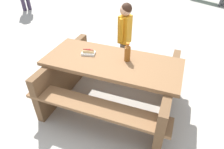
{
  "coord_description": "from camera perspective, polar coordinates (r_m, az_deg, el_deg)",
  "views": [
    {
      "loc": [
        -0.83,
        2.01,
        2.12
      ],
      "look_at": [
        0.0,
        0.0,
        0.52
      ],
      "focal_mm": 31.45,
      "sensor_mm": 36.0,
      "label": 1
    }
  ],
  "objects": [
    {
      "name": "picnic_table",
      "position": [
        2.75,
        -0.0,
        -1.35
      ],
      "size": [
        1.84,
        1.45,
        0.75
      ],
      "color": "brown",
      "rests_on": "ground"
    },
    {
      "name": "hotdog_tray",
      "position": [
        2.72,
        -6.89,
        6.45
      ],
      "size": [
        0.2,
        0.15,
        0.08
      ],
      "color": "white",
      "rests_on": "picnic_table"
    },
    {
      "name": "soda_bottle",
      "position": [
        2.52,
        4.52,
        6.37
      ],
      "size": [
        0.08,
        0.08,
        0.25
      ],
      "color": "brown",
      "rests_on": "picnic_table"
    },
    {
      "name": "ground_plane",
      "position": [
        3.04,
        -0.0,
        -8.02
      ],
      "size": [
        30.0,
        30.0,
        0.0
      ],
      "primitive_type": "plane",
      "color": "#B7B2A8",
      "rests_on": "ground"
    },
    {
      "name": "child_in_coat",
      "position": [
        3.37,
        3.8,
        12.84
      ],
      "size": [
        0.2,
        0.3,
        1.23
      ],
      "color": "brown",
      "rests_on": "ground"
    }
  ]
}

